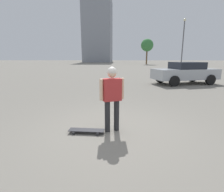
# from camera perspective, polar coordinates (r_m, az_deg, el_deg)

# --- Properties ---
(ground_plane) EXTENTS (220.00, 220.00, 0.00)m
(ground_plane) POSITION_cam_1_polar(r_m,az_deg,el_deg) (4.44, 0.00, -11.21)
(ground_plane) COLOR gray
(person) EXTENTS (0.35, 0.57, 1.57)m
(person) POSITION_cam_1_polar(r_m,az_deg,el_deg) (4.15, 0.00, 0.86)
(person) COLOR #262628
(person) RESTS_ON ground_plane
(skateboard) EXTENTS (0.30, 0.86, 0.08)m
(skateboard) POSITION_cam_1_polar(r_m,az_deg,el_deg) (4.33, -8.31, -11.04)
(skateboard) COLOR #232328
(skateboard) RESTS_ON ground_plane
(car_parked_near) EXTENTS (2.94, 4.65, 1.48)m
(car_parked_near) POSITION_cam_1_polar(r_m,az_deg,el_deg) (13.06, 22.77, 7.10)
(car_parked_near) COLOR #ADB2B7
(car_parked_near) RESTS_ON ground_plane
(building_block_distant) EXTENTS (15.14, 10.51, 24.07)m
(building_block_distant) POSITION_cam_1_polar(r_m,az_deg,el_deg) (74.27, -4.52, 20.36)
(building_block_distant) COLOR gray
(building_block_distant) RESTS_ON ground_plane
(tree_distant) EXTENTS (3.19, 3.19, 6.49)m
(tree_distant) POSITION_cam_1_polar(r_m,az_deg,el_deg) (47.83, 11.40, 15.91)
(tree_distant) COLOR brown
(tree_distant) RESTS_ON ground_plane
(lamp_post) EXTENTS (0.28, 0.28, 5.80)m
(lamp_post) POSITION_cam_1_polar(r_m,az_deg,el_deg) (21.16, 22.14, 15.95)
(lamp_post) COLOR #59595E
(lamp_post) RESTS_ON ground_plane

